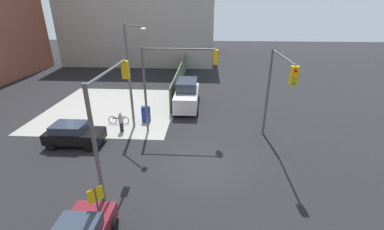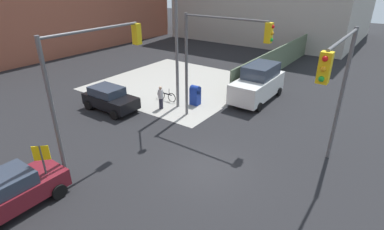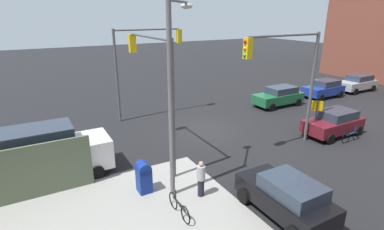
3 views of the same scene
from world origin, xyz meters
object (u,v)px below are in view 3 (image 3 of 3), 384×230
Objects in this scene: traffic_signal_se_corner at (143,55)px; hatchback_black at (286,196)px; hatchback_green at (279,96)px; sedan_silver at (357,83)px; traffic_signal_ne_corner at (154,74)px; street_lamp_corner at (173,87)px; mailbox_blue at (144,176)px; coupe_maroon at (334,122)px; traffic_signal_nw_corner at (289,69)px; bicycle_leaning_on_fence at (179,207)px; van_white_delivery at (48,154)px; pedestrian_crossing at (201,178)px; sedan_blue at (324,88)px; bicycle_at_crosswalk at (351,136)px.

traffic_signal_se_corner is 14.22m from hatchback_black.
sedan_silver is (-10.56, 0.10, -0.00)m from hatchback_green.
street_lamp_corner is at bearing 81.90° from traffic_signal_ne_corner.
mailbox_blue is (3.69, 9.50, -3.85)m from traffic_signal_se_corner.
hatchback_black is 9.82m from coupe_maroon.
traffic_signal_nw_corner is 1.50× the size of hatchback_green.
mailbox_blue is at bearing -74.72° from bicycle_leaning_on_fence.
traffic_signal_ne_corner is 3.16m from street_lamp_corner.
mailbox_blue reaches higher than bicycle_leaning_on_fence.
mailbox_blue is at bearing -45.16° from hatchback_black.
bicycle_leaning_on_fence is at bearing 18.44° from traffic_signal_nw_corner.
pedestrian_crossing is at bearing 139.36° from van_white_delivery.
pedestrian_crossing reaches higher than sedan_blue.
traffic_signal_nw_corner is 13.58m from sedan_blue.
coupe_maroon is at bearing 41.64° from sedan_blue.
traffic_signal_nw_corner is at bearing -133.80° from hatchback_black.
bicycle_at_crosswalk is at bearing 93.16° from coupe_maroon.
traffic_signal_ne_corner reaches higher than sedan_blue.
van_white_delivery is 6.83m from bicycle_leaning_on_fence.
street_lamp_corner reaches higher than traffic_signal_nw_corner.
traffic_signal_nw_corner reaches higher than hatchback_green.
traffic_signal_nw_corner reaches higher than sedan_blue.
pedestrian_crossing is (10.93, 1.75, 0.00)m from coupe_maroon.
mailbox_blue is 0.37× the size of sedan_blue.
pedestrian_crossing is at bearing 94.19° from traffic_signal_ne_corner.
hatchback_black is (-0.49, 13.70, -3.78)m from traffic_signal_se_corner.
street_lamp_corner is 15.63m from hatchback_green.
coupe_maroon is at bearing -178.89° from mailbox_blue.
bicycle_at_crosswalk is (-11.00, -0.50, -0.50)m from pedestrian_crossing.
sedan_silver is (-25.10, -6.64, 0.08)m from mailbox_blue.
mailbox_blue is at bearing -4.40° from bicycle_at_crosswalk.
traffic_signal_ne_corner is 0.81× the size of street_lamp_corner.
sedan_silver is at bearing 179.47° from hatchback_green.
sedan_blue is 21.50m from bicycle_leaning_on_fence.
traffic_signal_se_corner is 10.90m from mailbox_blue.
pedestrian_crossing is (1.69, 11.00, -3.77)m from traffic_signal_se_corner.
traffic_signal_se_corner is at bearing -14.30° from hatchback_green.
street_lamp_corner is 2.05× the size of hatchback_black.
traffic_signal_nw_corner is 4.55× the size of mailbox_blue.
pedestrian_crossing is 0.93× the size of bicycle_leaning_on_fence.
mailbox_blue is 0.82× the size of bicycle_at_crosswalk.
pedestrian_crossing reaches higher than bicycle_leaning_on_fence.
bicycle_at_crosswalk is at bearing 160.83° from traffic_signal_nw_corner.
sedan_blue is 2.38× the size of pedestrian_crossing.
bicycle_at_crosswalk is at bearing -174.49° from bicycle_leaning_on_fence.
hatchback_green is 0.80× the size of van_white_delivery.
sedan_silver reaches higher than bicycle_leaning_on_fence.
mailbox_blue is 0.37× the size of hatchback_black.
traffic_signal_se_corner is 14.67m from bicycle_at_crosswalk.
coupe_maroon is at bearing 76.08° from hatchback_green.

